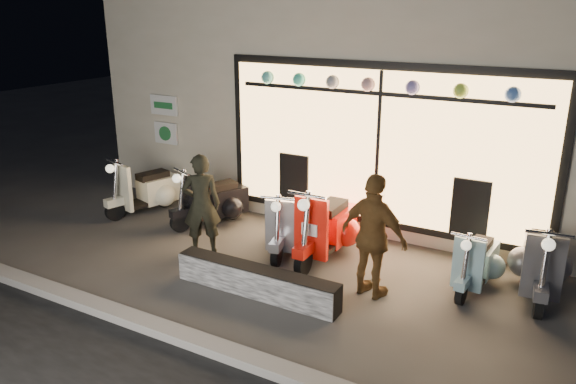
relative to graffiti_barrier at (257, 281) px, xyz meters
name	(u,v)px	position (x,y,z in m)	size (l,w,h in m)	color
ground	(273,273)	(-0.14, 0.65, -0.20)	(40.00, 40.00, 0.00)	#383533
kerb	(184,337)	(-0.14, -1.35, -0.14)	(40.00, 0.25, 0.12)	slate
shop_building	(396,86)	(-0.13, 5.63, 1.90)	(10.20, 6.23, 4.20)	beige
graffiti_barrier	(257,281)	(0.00, 0.00, 0.00)	(2.37, 0.28, 0.40)	black
scooter_silver	(289,223)	(-0.40, 1.60, 0.21)	(0.68, 1.42, 1.01)	black
scooter_red	(329,226)	(0.26, 1.67, 0.26)	(0.52, 1.60, 1.15)	black
scooter_black	(218,200)	(-2.01, 1.91, 0.21)	(0.85, 1.41, 1.03)	black
scooter_cream	(151,189)	(-3.47, 1.80, 0.22)	(0.74, 1.47, 1.05)	black
scooter_blue	(477,261)	(2.48, 1.73, 0.16)	(0.45, 1.26, 0.90)	black
scooter_grey	(541,261)	(3.25, 1.98, 0.23)	(0.59, 1.50, 1.07)	black
man	(201,205)	(-1.46, 0.74, 0.59)	(0.58, 0.38, 1.59)	black
woman	(374,237)	(1.33, 0.74, 0.64)	(0.98, 0.41, 1.68)	brown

